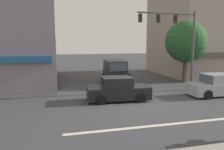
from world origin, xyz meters
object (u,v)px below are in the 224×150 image
object	(u,v)px
sedan_crossing_rightbound	(118,90)
sedan_crossing_leftbound	(216,86)
utility_pole_near_left	(3,42)
van_crossing_center	(115,72)
street_tree	(186,42)
traffic_light_mast	(179,36)
utility_pole_far_right	(194,38)

from	to	relation	value
sedan_crossing_rightbound	sedan_crossing_leftbound	world-z (taller)	same
utility_pole_near_left	van_crossing_center	world-z (taller)	utility_pole_near_left
street_tree	sedan_crossing_rightbound	bearing A→B (deg)	-148.99
utility_pole_near_left	sedan_crossing_leftbound	size ratio (longest dim) A/B	1.80
utility_pole_near_left	traffic_light_mast	world-z (taller)	utility_pole_near_left
utility_pole_far_right	sedan_crossing_leftbound	size ratio (longest dim) A/B	1.98
street_tree	traffic_light_mast	bearing A→B (deg)	-129.85
street_tree	utility_pole_far_right	bearing A→B (deg)	26.89
street_tree	van_crossing_center	size ratio (longest dim) A/B	1.23
sedan_crossing_leftbound	street_tree	bearing A→B (deg)	82.36
traffic_light_mast	sedan_crossing_leftbound	distance (m)	4.57
traffic_light_mast	van_crossing_center	world-z (taller)	traffic_light_mast
sedan_crossing_rightbound	utility_pole_far_right	bearing A→B (deg)	30.42
utility_pole_far_right	van_crossing_center	distance (m)	8.51
street_tree	utility_pole_far_right	size ratio (longest dim) A/B	0.72
utility_pole_far_right	utility_pole_near_left	bearing A→B (deg)	-172.74
street_tree	traffic_light_mast	xyz separation A→B (m)	(-2.63, -3.15, 0.43)
traffic_light_mast	van_crossing_center	xyz separation A→B (m)	(-3.82, 4.62, -3.30)
street_tree	van_crossing_center	xyz separation A→B (m)	(-6.45, 1.47, -2.87)
utility_pole_near_left	traffic_light_mast	distance (m)	12.90
traffic_light_mast	sedan_crossing_leftbound	world-z (taller)	traffic_light_mast
sedan_crossing_rightbound	street_tree	bearing A→B (deg)	31.01
traffic_light_mast	van_crossing_center	bearing A→B (deg)	129.63
utility_pole_near_left	sedan_crossing_leftbound	distance (m)	15.50
street_tree	sedan_crossing_rightbound	distance (m)	9.79
street_tree	traffic_light_mast	world-z (taller)	traffic_light_mast
utility_pole_near_left	traffic_light_mast	size ratio (longest dim) A/B	1.19
van_crossing_center	street_tree	bearing A→B (deg)	-12.84
van_crossing_center	sedan_crossing_leftbound	world-z (taller)	van_crossing_center
van_crossing_center	sedan_crossing_rightbound	size ratio (longest dim) A/B	1.13
utility_pole_far_right	sedan_crossing_leftbound	world-z (taller)	utility_pole_far_right
utility_pole_near_left	utility_pole_far_right	bearing A→B (deg)	7.26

